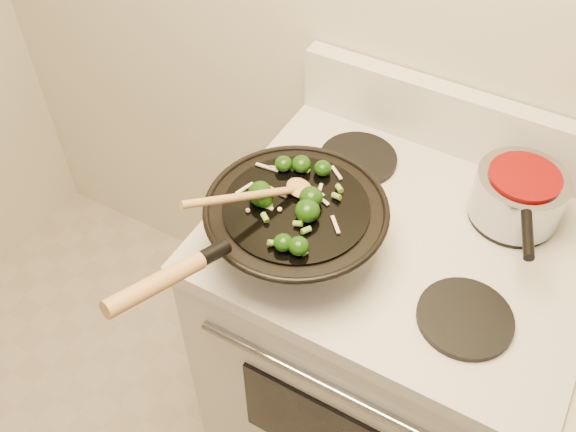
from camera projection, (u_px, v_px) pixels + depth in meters
The scene contains 5 objects.
stove at pixel (382, 344), 1.68m from camera, with size 0.78×0.67×1.08m.
wok at pixel (294, 224), 1.26m from camera, with size 0.36×0.59×0.20m.
stirfry at pixel (289, 199), 1.22m from camera, with size 0.23×0.25×0.04m.
wooden_spoon at pixel (268, 193), 1.20m from camera, with size 0.16×0.25×0.10m.
saucepan at pixel (519, 195), 1.32m from camera, with size 0.19×0.30×0.11m.
Camera 1 is at (-0.03, 0.28, 1.93)m, focal length 40.00 mm.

